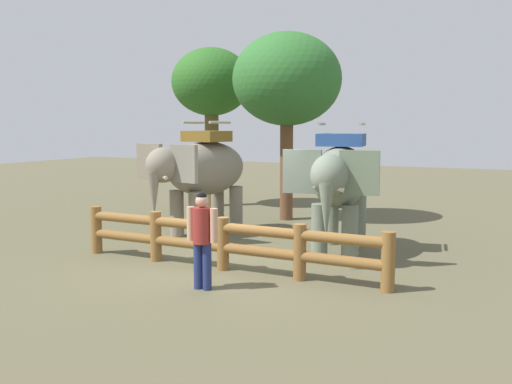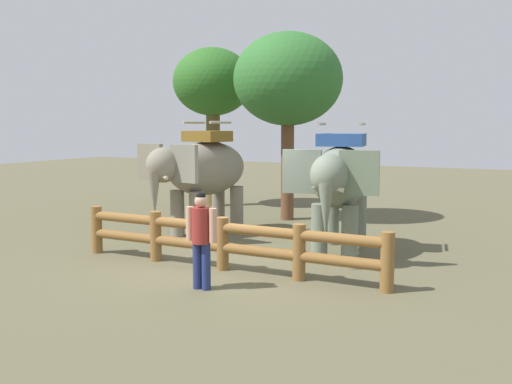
{
  "view_description": "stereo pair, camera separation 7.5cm",
  "coord_description": "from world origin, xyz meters",
  "px_view_note": "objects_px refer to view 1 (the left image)",
  "views": [
    {
      "loc": [
        5.62,
        -10.21,
        2.87
      ],
      "look_at": [
        0.0,
        1.19,
        1.4
      ],
      "focal_mm": 41.16,
      "sensor_mm": 36.0,
      "label": 1
    },
    {
      "loc": [
        5.69,
        -10.17,
        2.87
      ],
      "look_at": [
        0.0,
        1.19,
        1.4
      ],
      "focal_mm": 41.16,
      "sensor_mm": 36.0,
      "label": 2
    }
  ],
  "objects_px": {
    "elephant_near_left": "(201,171)",
    "tree_back_center": "(287,81)",
    "elephant_center": "(339,181)",
    "tree_far_left": "(211,85)",
    "tourist_woman_in_black": "(202,234)",
    "log_fence": "(223,240)"
  },
  "relations": [
    {
      "from": "log_fence",
      "to": "elephant_near_left",
      "type": "relative_size",
      "value": 1.95
    },
    {
      "from": "elephant_center",
      "to": "tree_back_center",
      "type": "relative_size",
      "value": 0.62
    },
    {
      "from": "log_fence",
      "to": "elephant_near_left",
      "type": "distance_m",
      "value": 4.0
    },
    {
      "from": "elephant_center",
      "to": "tourist_woman_in_black",
      "type": "distance_m",
      "value": 4.03
    },
    {
      "from": "tourist_woman_in_black",
      "to": "tree_far_left",
      "type": "relative_size",
      "value": 0.31
    },
    {
      "from": "elephant_center",
      "to": "tree_far_left",
      "type": "relative_size",
      "value": 0.63
    },
    {
      "from": "tree_far_left",
      "to": "log_fence",
      "type": "bearing_deg",
      "value": -58.2
    },
    {
      "from": "log_fence",
      "to": "tree_far_left",
      "type": "distance_m",
      "value": 9.93
    },
    {
      "from": "tourist_woman_in_black",
      "to": "tree_far_left",
      "type": "distance_m",
      "value": 11.09
    },
    {
      "from": "log_fence",
      "to": "tree_far_left",
      "type": "height_order",
      "value": "tree_far_left"
    },
    {
      "from": "log_fence",
      "to": "elephant_near_left",
      "type": "height_order",
      "value": "elephant_near_left"
    },
    {
      "from": "elephant_near_left",
      "to": "tree_back_center",
      "type": "xyz_separation_m",
      "value": [
        1.03,
        3.19,
        2.49
      ]
    },
    {
      "from": "log_fence",
      "to": "elephant_center",
      "type": "distance_m",
      "value": 3.07
    },
    {
      "from": "log_fence",
      "to": "tree_back_center",
      "type": "xyz_separation_m",
      "value": [
        -1.33,
        6.23,
        3.55
      ]
    },
    {
      "from": "elephant_center",
      "to": "tourist_woman_in_black",
      "type": "relative_size",
      "value": 2.03
    },
    {
      "from": "elephant_near_left",
      "to": "tree_far_left",
      "type": "distance_m",
      "value": 6.0
    },
    {
      "from": "elephant_center",
      "to": "tourist_woman_in_black",
      "type": "height_order",
      "value": "elephant_center"
    },
    {
      "from": "elephant_near_left",
      "to": "tourist_woman_in_black",
      "type": "relative_size",
      "value": 2.06
    },
    {
      "from": "elephant_near_left",
      "to": "tourist_woman_in_black",
      "type": "bearing_deg",
      "value": -58.31
    },
    {
      "from": "elephant_center",
      "to": "tree_far_left",
      "type": "bearing_deg",
      "value": 139.88
    },
    {
      "from": "log_fence",
      "to": "elephant_center",
      "type": "height_order",
      "value": "elephant_center"
    },
    {
      "from": "elephant_near_left",
      "to": "tourist_woman_in_black",
      "type": "distance_m",
      "value": 5.22
    }
  ]
}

